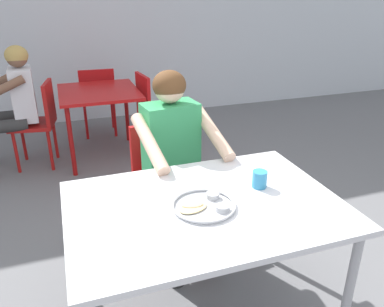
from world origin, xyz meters
name	(u,v)px	position (x,y,z in m)	size (l,w,h in m)	color
table_foreground	(204,216)	(-0.09, 0.08, 0.68)	(1.27, 0.89, 0.74)	silver
thali_tray	(204,205)	(-0.10, 0.05, 0.76)	(0.30, 0.30, 0.03)	#B7BABF
drinking_cup	(260,179)	(0.23, 0.15, 0.79)	(0.07, 0.07, 0.09)	#338CBF
chair_foreground	(165,173)	(-0.04, 0.95, 0.49)	(0.48, 0.43, 0.83)	red
diner_foreground	(176,152)	(-0.02, 0.74, 0.73)	(0.54, 0.58, 1.23)	#2C2C2C
table_background_red	(99,99)	(-0.30, 2.53, 0.63)	(0.78, 0.87, 0.72)	#B71414
chair_red_left	(40,118)	(-0.88, 2.51, 0.49)	(0.46, 0.44, 0.85)	#A81413
chair_red_right	(154,105)	(0.28, 2.58, 0.50)	(0.46, 0.45, 0.84)	red
chair_red_far	(98,97)	(-0.25, 3.18, 0.49)	(0.44, 0.43, 0.82)	#B71214
patron_background	(13,98)	(-1.09, 2.53, 0.71)	(0.56, 0.51, 1.19)	#2F2F2F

